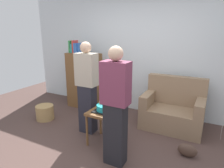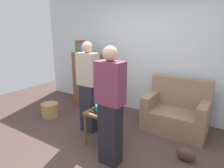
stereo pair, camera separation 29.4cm
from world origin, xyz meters
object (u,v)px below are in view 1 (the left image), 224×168
object	(u,v)px
person_holding_cake	(115,107)
handbag	(187,150)
bookshelf	(84,80)
wicker_basket	(45,112)
person_blowing_candles	(87,88)
side_table	(105,116)
birthday_cake	(105,108)
couch	(173,110)

from	to	relation	value
person_holding_cake	handbag	distance (m)	1.30
person_holding_cake	bookshelf	bearing A→B (deg)	-19.58
wicker_basket	person_blowing_candles	bearing A→B (deg)	-0.07
person_blowing_candles	handbag	world-z (taller)	person_blowing_candles
side_table	wicker_basket	distance (m)	1.60
birthday_cake	person_holding_cake	xyz separation A→B (m)	(0.38, -0.37, 0.22)
couch	side_table	xyz separation A→B (m)	(-0.87, -1.08, 0.14)
bookshelf	handbag	world-z (taller)	bookshelf
couch	bookshelf	size ratio (longest dim) A/B	0.69
side_table	birthday_cake	world-z (taller)	birthday_cake
side_table	wicker_basket	xyz separation A→B (m)	(-1.56, 0.19, -0.33)
birthday_cake	wicker_basket	xyz separation A→B (m)	(-1.56, 0.19, -0.46)
person_holding_cake	handbag	bearing A→B (deg)	-121.17
wicker_basket	bookshelf	bearing A→B (deg)	72.14
side_table	birthday_cake	distance (m)	0.13
bookshelf	person_blowing_candles	bearing A→B (deg)	-51.85
handbag	bookshelf	bearing A→B (deg)	159.38
wicker_basket	handbag	xyz separation A→B (m)	(2.82, 0.04, -0.05)
bookshelf	person_holding_cake	bearing A→B (deg)	-43.82
bookshelf	wicker_basket	bearing A→B (deg)	-107.86
person_holding_cake	handbag	xyz separation A→B (m)	(0.89, 0.61, -0.73)
side_table	birthday_cake	bearing A→B (deg)	105.44
couch	bookshelf	bearing A→B (deg)	177.40
handbag	side_table	bearing A→B (deg)	-169.36
person_blowing_candles	wicker_basket	xyz separation A→B (m)	(-1.09, 0.00, -0.68)
bookshelf	handbag	size ratio (longest dim) A/B	5.66
wicker_basket	person_holding_cake	bearing A→B (deg)	-16.34
side_table	couch	bearing A→B (deg)	51.27
couch	side_table	world-z (taller)	couch
person_blowing_candles	bookshelf	bearing A→B (deg)	146.76
side_table	handbag	bearing A→B (deg)	10.64
couch	person_blowing_candles	xyz separation A→B (m)	(-1.33, -0.89, 0.49)
bookshelf	person_blowing_candles	distance (m)	1.26
couch	handbag	distance (m)	0.96
bookshelf	side_table	bearing A→B (deg)	-43.58
side_table	handbag	xyz separation A→B (m)	(1.26, 0.24, -0.38)
couch	side_table	distance (m)	1.40
person_blowing_candles	wicker_basket	bearing A→B (deg)	-161.46
side_table	person_holding_cake	bearing A→B (deg)	-44.60
birthday_cake	bookshelf	bearing A→B (deg)	136.42
side_table	handbag	size ratio (longest dim) A/B	2.01
person_blowing_candles	side_table	bearing A→B (deg)	-3.95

